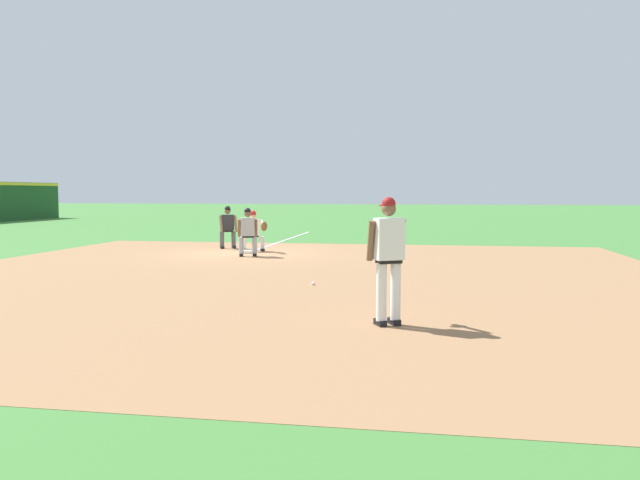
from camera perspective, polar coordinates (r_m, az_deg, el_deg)
The scene contains 9 objects.
ground_plane at distance 19.82m, azimuth -6.68°, elevation -1.21°, with size 160.00×160.00×0.00m, color #3D7533.
infield_dirt_patch at distance 14.38m, azimuth -2.63°, elevation -3.29°, with size 18.00×18.00×0.01m, color #936B47.
foul_line_stripe at distance 24.88m, azimuth -3.27°, elevation -0.03°, with size 10.50×0.10×0.00m, color white.
first_base_bag at distance 19.81m, azimuth -6.68°, elevation -1.08°, with size 0.38×0.38×0.09m, color white.
baseball at distance 12.95m, azimuth -0.62°, elevation -3.99°, with size 0.07×0.07×0.07m, color white.
pitcher at distance 9.03m, azimuth 6.30°, elevation -1.16°, with size 0.83×0.59×1.86m.
first_baseman at distance 20.28m, azimuth -6.06°, elevation 1.00°, with size 0.84×0.99×1.34m.
baserunner at distance 18.77m, azimuth -6.62°, elevation 0.90°, with size 0.56×0.66×1.46m.
umpire at distance 21.50m, azimuth -8.43°, elevation 1.33°, with size 0.61×0.67×1.46m.
Camera 1 is at (-18.92, -5.58, 1.93)m, focal length 35.00 mm.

